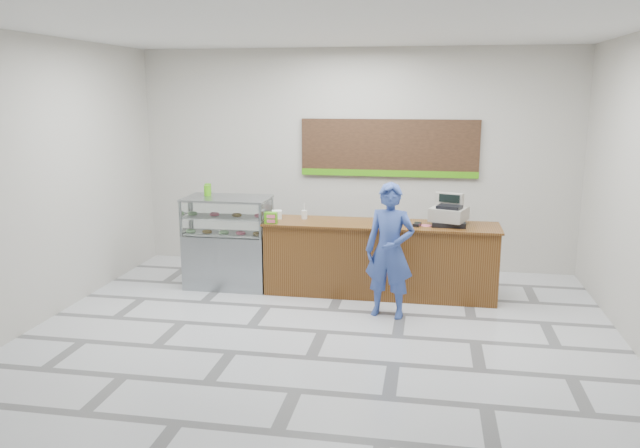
% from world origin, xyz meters
% --- Properties ---
extents(floor, '(7.00, 7.00, 0.00)m').
position_xyz_m(floor, '(0.00, 0.00, 0.00)').
color(floor, '#BCBCC1').
rests_on(floor, ground).
extents(back_wall, '(7.00, 0.00, 7.00)m').
position_xyz_m(back_wall, '(0.00, 3.00, 1.75)').
color(back_wall, '#B9B4AA').
rests_on(back_wall, floor).
extents(ceiling, '(7.00, 7.00, 0.00)m').
position_xyz_m(ceiling, '(0.00, 0.00, 3.50)').
color(ceiling, silver).
rests_on(ceiling, back_wall).
extents(sales_counter, '(3.26, 0.76, 1.03)m').
position_xyz_m(sales_counter, '(0.55, 1.55, 0.52)').
color(sales_counter, brown).
rests_on(sales_counter, floor).
extents(display_case, '(1.22, 0.72, 1.33)m').
position_xyz_m(display_case, '(-1.67, 1.55, 0.68)').
color(display_case, gray).
rests_on(display_case, floor).
extents(menu_board, '(2.80, 0.06, 0.90)m').
position_xyz_m(menu_board, '(0.55, 2.96, 1.93)').
color(menu_board, black).
rests_on(menu_board, back_wall).
extents(cash_register, '(0.57, 0.59, 0.42)m').
position_xyz_m(cash_register, '(1.48, 1.60, 1.19)').
color(cash_register, black).
rests_on(cash_register, sales_counter).
extents(card_terminal, '(0.12, 0.18, 0.04)m').
position_xyz_m(card_terminal, '(1.05, 1.45, 1.05)').
color(card_terminal, black).
rests_on(card_terminal, sales_counter).
extents(serving_tray, '(0.46, 0.40, 0.02)m').
position_xyz_m(serving_tray, '(0.70, 1.64, 1.04)').
color(serving_tray, '#64BF1E').
rests_on(serving_tray, sales_counter).
extents(napkin_box, '(0.17, 0.17, 0.12)m').
position_xyz_m(napkin_box, '(-0.95, 1.62, 1.09)').
color(napkin_box, white).
rests_on(napkin_box, sales_counter).
extents(straw_cup, '(0.08, 0.08, 0.12)m').
position_xyz_m(straw_cup, '(-0.55, 1.66, 1.09)').
color(straw_cup, silver).
rests_on(straw_cup, sales_counter).
extents(promo_box, '(0.18, 0.13, 0.15)m').
position_xyz_m(promo_box, '(-0.95, 1.28, 1.11)').
color(promo_box, '#439A0E').
rests_on(promo_box, sales_counter).
extents(donut_decal, '(0.16, 0.16, 0.00)m').
position_xyz_m(donut_decal, '(1.18, 1.50, 1.03)').
color(donut_decal, '#E65B78').
rests_on(donut_decal, sales_counter).
extents(green_cup_left, '(0.10, 0.10, 0.15)m').
position_xyz_m(green_cup_left, '(-2.05, 1.82, 1.40)').
color(green_cup_left, '#439A0E').
rests_on(green_cup_left, display_case).
extents(green_cup_right, '(0.10, 0.10, 0.15)m').
position_xyz_m(green_cup_right, '(-2.00, 1.64, 1.41)').
color(green_cup_right, '#439A0E').
rests_on(green_cup_right, display_case).
extents(customer, '(0.69, 0.52, 1.72)m').
position_xyz_m(customer, '(0.74, 0.70, 0.86)').
color(customer, '#334A97').
rests_on(customer, floor).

